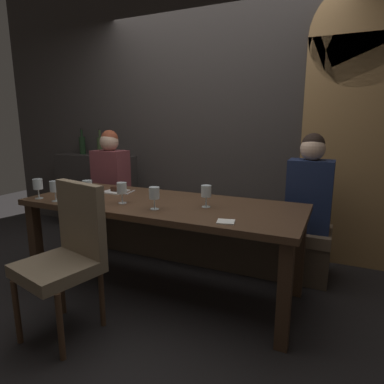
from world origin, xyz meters
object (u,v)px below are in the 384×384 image
(chair_near_side, at_px, (68,250))
(wine_glass_center_back, at_px, (55,187))
(wine_glass_near_right, at_px, (122,189))
(fork_on_table, at_px, (130,192))
(wine_bottle_dark_red, at_px, (82,145))
(diner_bearded, at_px, (310,185))
(banquette_bench, at_px, (197,236))
(diner_redhead, at_px, (111,170))
(wine_glass_near_left, at_px, (38,185))
(wine_bottle_pale_label, at_px, (100,146))
(wine_glass_far_right, at_px, (88,186))
(wine_glass_end_left, at_px, (154,194))
(dining_table, at_px, (161,213))
(dessert_plate, at_px, (116,190))
(wine_glass_center_front, at_px, (206,192))

(chair_near_side, distance_m, wine_glass_center_back, 0.70)
(chair_near_side, bearing_deg, wine_glass_near_right, 87.55)
(wine_glass_near_right, bearing_deg, fork_on_table, 116.10)
(chair_near_side, bearing_deg, wine_bottle_dark_red, 129.71)
(diner_bearded, height_order, wine_glass_near_right, diner_bearded)
(banquette_bench, distance_m, diner_redhead, 1.20)
(chair_near_side, relative_size, diner_redhead, 1.19)
(chair_near_side, relative_size, wine_glass_near_left, 5.98)
(wine_bottle_pale_label, bearing_deg, wine_glass_far_right, -54.30)
(diner_redhead, height_order, wine_glass_near_left, diner_redhead)
(wine_bottle_pale_label, distance_m, wine_glass_end_left, 1.96)
(banquette_bench, bearing_deg, fork_on_table, -129.04)
(wine_glass_near_right, bearing_deg, wine_glass_far_right, -173.06)
(wine_glass_near_left, bearing_deg, banquette_bench, 46.20)
(dining_table, height_order, wine_glass_near_right, wine_glass_near_right)
(dining_table, height_order, banquette_bench, dining_table)
(wine_bottle_pale_label, xyz_separation_m, fork_on_table, (1.02, -0.84, -0.33))
(fork_on_table, bearing_deg, wine_bottle_dark_red, 136.49)
(banquette_bench, relative_size, chair_near_side, 2.55)
(banquette_bench, xyz_separation_m, chair_near_side, (-0.28, -1.42, 0.33))
(wine_glass_far_right, bearing_deg, wine_glass_near_right, 6.94)
(diner_redhead, bearing_deg, wine_glass_near_right, -47.60)
(wine_bottle_dark_red, relative_size, dessert_plate, 1.72)
(wine_glass_far_right, bearing_deg, dining_table, 19.87)
(diner_redhead, xyz_separation_m, diner_bearded, (2.07, -0.01, -0.00))
(banquette_bench, bearing_deg, dining_table, -90.00)
(wine_glass_near_left, bearing_deg, chair_near_side, -30.10)
(dining_table, xyz_separation_m, wine_glass_end_left, (0.07, -0.21, 0.20))
(diner_redhead, bearing_deg, wine_glass_near_left, -87.02)
(wine_glass_near_left, bearing_deg, dining_table, 18.02)
(dining_table, bearing_deg, banquette_bench, 90.00)
(dining_table, bearing_deg, wine_glass_center_front, 0.67)
(wine_glass_center_front, bearing_deg, wine_bottle_dark_red, 153.65)
(chair_near_side, bearing_deg, dessert_plate, 107.82)
(wine_glass_far_right, xyz_separation_m, wine_glass_near_right, (0.30, 0.04, 0.00))
(dining_table, distance_m, wine_bottle_pale_label, 1.82)
(wine_glass_far_right, xyz_separation_m, fork_on_table, (0.14, 0.38, -0.11))
(chair_near_side, bearing_deg, banquette_bench, 79.01)
(wine_glass_near_left, bearing_deg, wine_glass_near_right, 11.96)
(banquette_bench, xyz_separation_m, wine_glass_end_left, (0.07, -0.91, 0.63))
(wine_bottle_dark_red, relative_size, wine_glass_end_left, 1.99)
(diner_redhead, xyz_separation_m, fork_on_table, (0.61, -0.50, -0.10))
(wine_bottle_pale_label, xyz_separation_m, wine_glass_near_left, (0.46, -1.34, -0.22))
(wine_bottle_dark_red, relative_size, wine_glass_near_left, 1.99)
(diner_bearded, xyz_separation_m, wine_glass_near_right, (-1.30, -0.84, 0.02))
(diner_redhead, height_order, wine_glass_center_front, diner_redhead)
(wine_bottle_pale_label, relative_size, wine_glass_center_back, 1.99)
(dessert_plate, bearing_deg, banquette_bench, 44.48)
(banquette_bench, xyz_separation_m, wine_glass_far_right, (-0.56, -0.90, 0.63))
(banquette_bench, relative_size, wine_glass_near_right, 15.24)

